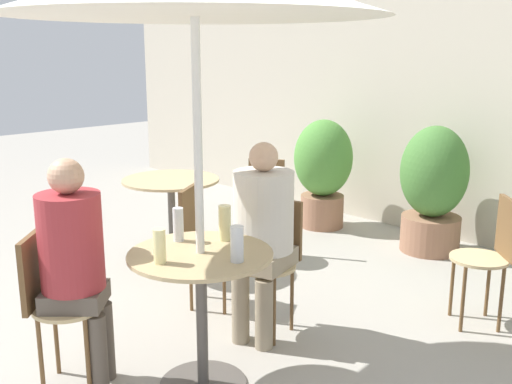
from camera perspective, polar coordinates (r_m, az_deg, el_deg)
ground_plane at (r=3.45m, az=-10.87°, el=-17.53°), size 20.00×20.00×0.00m
storefront_wall at (r=5.75m, az=19.82°, el=10.09°), size 10.00×0.06×3.00m
cafe_table_near at (r=3.15m, az=-5.24°, el=-9.31°), size 0.75×0.75×0.75m
cafe_table_far at (r=4.87m, az=-8.05°, el=-1.01°), size 0.78×0.78×0.75m
bistro_chair_0 at (r=3.78m, az=1.61°, el=-5.74°), size 0.38×0.40×0.84m
bistro_chair_1 at (r=3.33m, az=-18.90°, el=-9.27°), size 0.42×0.42×0.84m
bistro_chair_2 at (r=5.11m, az=0.77°, el=-0.61°), size 0.41×0.42×0.84m
bistro_chair_4 at (r=4.13m, az=21.62°, el=-5.05°), size 0.42×0.42×0.84m
bistro_chair_5 at (r=4.15m, az=-5.24°, el=-4.01°), size 0.42×0.41×0.84m
seated_person_0 at (r=3.60m, az=0.59°, el=-3.22°), size 0.39×0.42×1.23m
seated_person_1 at (r=3.21m, az=-16.91°, el=-5.76°), size 0.41×0.41×1.24m
beer_glass_0 at (r=3.25m, az=-7.41°, el=-3.09°), size 0.06×0.06×0.18m
beer_glass_1 at (r=2.93m, az=-9.11°, el=-5.10°), size 0.06×0.06×0.17m
beer_glass_2 at (r=2.91m, az=-1.82°, el=-4.97°), size 0.07×0.07×0.18m
beer_glass_3 at (r=3.23m, az=-3.00°, el=-2.96°), size 0.07×0.07×0.19m
potted_plant_0 at (r=6.01m, az=6.41°, el=2.28°), size 0.58×0.58×1.09m
potted_plant_1 at (r=5.46m, az=16.53°, el=0.50°), size 0.59×0.59×1.12m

